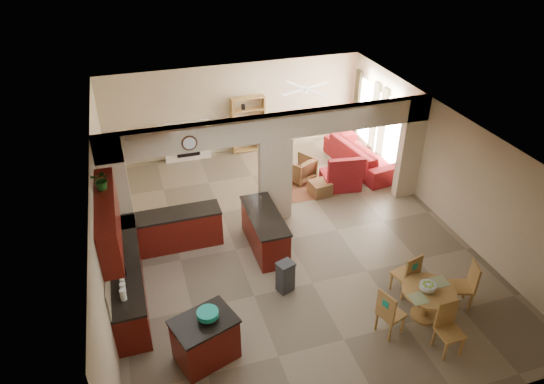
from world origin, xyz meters
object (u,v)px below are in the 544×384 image
object	(u,v)px
kitchen_island	(205,339)
armchair	(299,169)
sofa	(362,155)
dining_table	(427,299)

from	to	relation	value
kitchen_island	armchair	size ratio (longest dim) A/B	1.65
kitchen_island	sofa	world-z (taller)	kitchen_island
kitchen_island	sofa	distance (m)	8.06
kitchen_island	dining_table	world-z (taller)	kitchen_island
kitchen_island	dining_table	size ratio (longest dim) A/B	1.23
sofa	armchair	bearing A→B (deg)	86.97
sofa	kitchen_island	bearing A→B (deg)	126.26
kitchen_island	armchair	xyz separation A→B (m)	(3.74, 5.43, -0.12)
sofa	armchair	xyz separation A→B (m)	(-2.05, -0.17, -0.06)
dining_table	armchair	xyz separation A→B (m)	(-0.48, 5.73, -0.13)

